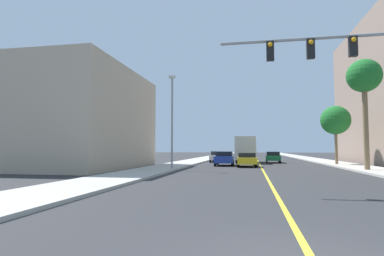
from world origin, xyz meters
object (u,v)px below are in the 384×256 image
object	(u,v)px
palm_far	(335,120)
car_yellow	(247,159)
car_green	(273,157)
street_lamp	(172,117)
car_blue	(224,158)
palm_mid	(364,78)
traffic_signal_mast	(378,65)
delivery_truck	(246,149)
car_silver	(218,157)

from	to	relation	value
palm_far	car_yellow	size ratio (longest dim) A/B	1.41
palm_far	car_green	distance (m)	8.93
street_lamp	car_blue	distance (m)	9.38
palm_mid	car_green	xyz separation A→B (m)	(-6.25, 13.85, -6.66)
palm_mid	car_green	world-z (taller)	palm_mid
street_lamp	palm_mid	world-z (taller)	palm_mid
car_yellow	traffic_signal_mast	bearing A→B (deg)	-74.78
car_yellow	car_blue	xyz separation A→B (m)	(-2.33, 1.57, 0.06)
palm_mid	delivery_truck	bearing A→B (deg)	126.03
car_yellow	car_green	size ratio (longest dim) A/B	1.04
car_blue	palm_mid	bearing A→B (deg)	-29.47
car_green	car_blue	world-z (taller)	car_blue
palm_mid	car_yellow	world-z (taller)	palm_mid
street_lamp	palm_far	xyz separation A→B (m)	(15.46, 10.49, 0.34)
car_green	palm_far	bearing A→B (deg)	-35.18
traffic_signal_mast	car_yellow	xyz separation A→B (m)	(-5.54, 17.76, -4.47)
street_lamp	car_yellow	world-z (taller)	street_lamp
car_green	palm_mid	bearing A→B (deg)	-62.94
car_blue	car_silver	bearing A→B (deg)	99.25
street_lamp	car_yellow	distance (m)	9.45
car_green	car_silver	bearing A→B (deg)	178.64
palm_mid	car_yellow	size ratio (longest dim) A/B	1.99
traffic_signal_mast	delivery_truck	size ratio (longest dim) A/B	1.24
street_lamp	delivery_truck	world-z (taller)	street_lamp
palm_mid	car_green	bearing A→B (deg)	114.30
traffic_signal_mast	car_green	xyz separation A→B (m)	(-2.40, 26.93, -4.44)
palm_mid	palm_far	distance (m)	9.34
traffic_signal_mast	car_silver	distance (m)	29.34
traffic_signal_mast	street_lamp	world-z (taller)	street_lamp
street_lamp	car_green	distance (m)	18.30
palm_far	delivery_truck	distance (m)	10.88
palm_mid	car_yellow	bearing A→B (deg)	153.53
traffic_signal_mast	car_blue	world-z (taller)	traffic_signal_mast
car_silver	palm_mid	bearing A→B (deg)	131.28
car_yellow	car_green	bearing A→B (deg)	68.98
palm_mid	traffic_signal_mast	bearing A→B (deg)	-106.42
street_lamp	palm_far	distance (m)	18.69
palm_far	car_silver	xyz separation A→B (m)	(-13.27, 5.39, -4.08)
palm_far	car_yellow	distance (m)	11.12
palm_far	street_lamp	bearing A→B (deg)	-145.83
car_green	street_lamp	bearing A→B (deg)	-118.11
car_green	car_blue	bearing A→B (deg)	-123.00
traffic_signal_mast	delivery_truck	bearing A→B (deg)	102.26
car_yellow	car_blue	distance (m)	2.81
car_yellow	street_lamp	bearing A→B (deg)	-136.42
street_lamp	palm_mid	xyz separation A→B (m)	(15.45, 1.52, 2.93)
car_yellow	car_green	xyz separation A→B (m)	(3.14, 9.18, 0.03)
delivery_truck	car_silver	bearing A→B (deg)	163.03
car_silver	car_green	bearing A→B (deg)	174.44
car_blue	palm_far	bearing A→B (deg)	11.62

